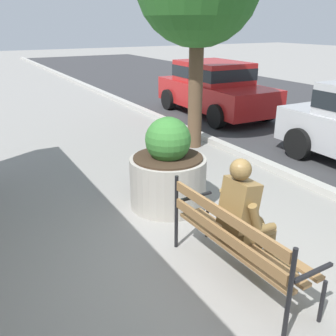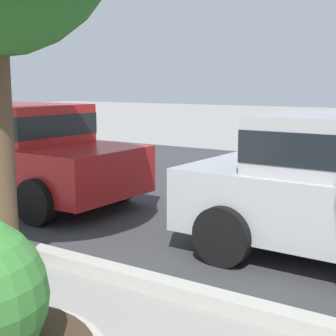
{
  "view_description": "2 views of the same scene",
  "coord_description": "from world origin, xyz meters",
  "px_view_note": "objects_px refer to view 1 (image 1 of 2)",
  "views": [
    {
      "loc": [
        2.75,
        -2.1,
        2.6
      ],
      "look_at": [
        -1.83,
        0.45,
        0.6
      ],
      "focal_mm": 40.56,
      "sensor_mm": 36.0,
      "label": 1
    },
    {
      "loc": [
        -0.12,
        -0.65,
        1.87
      ],
      "look_at": [
        -3.64,
        4.63,
        0.8
      ],
      "focal_mm": 53.15,
      "sensor_mm": 36.0,
      "label": 2
    }
  ],
  "objects_px": {
    "park_bench": "(235,237)",
    "parked_car_red": "(214,87)",
    "concrete_planter": "(168,172)",
    "bronze_statue_seated": "(249,220)"
  },
  "relations": [
    {
      "from": "park_bench",
      "to": "concrete_planter",
      "type": "distance_m",
      "value": 1.97
    },
    {
      "from": "bronze_statue_seated",
      "to": "parked_car_red",
      "type": "height_order",
      "value": "parked_car_red"
    },
    {
      "from": "bronze_statue_seated",
      "to": "concrete_planter",
      "type": "relative_size",
      "value": 1.0
    },
    {
      "from": "bronze_statue_seated",
      "to": "parked_car_red",
      "type": "bearing_deg",
      "value": 147.14
    },
    {
      "from": "park_bench",
      "to": "bronze_statue_seated",
      "type": "xyz_separation_m",
      "value": [
        -0.05,
        0.21,
        0.12
      ]
    },
    {
      "from": "park_bench",
      "to": "bronze_statue_seated",
      "type": "relative_size",
      "value": 1.33
    },
    {
      "from": "concrete_planter",
      "to": "bronze_statue_seated",
      "type": "bearing_deg",
      "value": -2.4
    },
    {
      "from": "parked_car_red",
      "to": "bronze_statue_seated",
      "type": "bearing_deg",
      "value": -32.86
    },
    {
      "from": "park_bench",
      "to": "parked_car_red",
      "type": "xyz_separation_m",
      "value": [
        -6.65,
        4.48,
        0.3
      ]
    },
    {
      "from": "park_bench",
      "to": "concrete_planter",
      "type": "relative_size",
      "value": 1.33
    }
  ]
}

